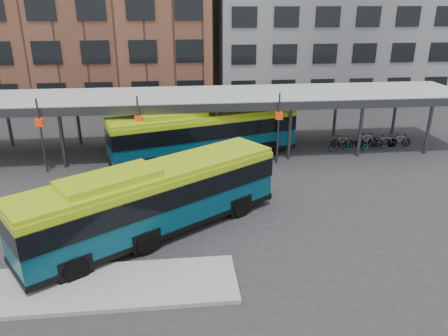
% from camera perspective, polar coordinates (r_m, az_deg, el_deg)
% --- Properties ---
extents(ground, '(120.00, 120.00, 0.00)m').
position_cam_1_polar(ground, '(20.25, -3.86, -9.69)').
color(ground, '#28282B').
rests_on(ground, ground).
extents(boarding_island, '(14.00, 3.00, 0.18)m').
position_cam_1_polar(boarding_island, '(18.36, -21.40, -14.58)').
color(boarding_island, gray).
rests_on(boarding_island, ground).
extents(canopy, '(40.00, 6.53, 4.80)m').
position_cam_1_polar(canopy, '(30.93, -5.26, 9.05)').
color(canopy, '#999B9E').
rests_on(canopy, ground).
extents(building_grey, '(24.00, 14.00, 20.00)m').
position_cam_1_polar(building_grey, '(52.07, 13.10, 20.31)').
color(building_grey, slate).
rests_on(building_grey, ground).
extents(bus_front, '(12.07, 9.29, 3.50)m').
position_cam_1_polar(bus_front, '(20.36, -9.18, -3.93)').
color(bus_front, '#073A4E').
rests_on(bus_front, ground).
extents(bus_rear, '(13.10, 6.30, 3.54)m').
position_cam_1_polar(bus_rear, '(29.83, -2.70, 4.57)').
color(bus_rear, '#073A4E').
rests_on(bus_rear, ground).
extents(bike_rack, '(6.62, 1.51, 1.08)m').
position_cam_1_polar(bike_rack, '(34.07, 18.33, 3.22)').
color(bike_rack, slate).
rests_on(bike_rack, ground).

